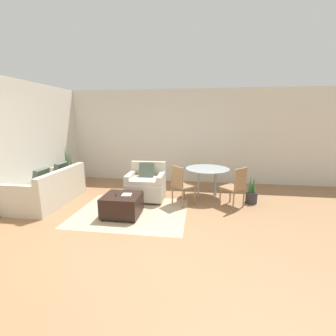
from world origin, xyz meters
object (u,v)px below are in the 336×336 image
object	(u,v)px
armchair	(146,184)
dining_table	(207,172)
dining_chair_near_left	(181,183)
potted_plant	(69,178)
tv_remote_primary	(116,195)
ottoman	(122,204)
couch	(50,191)
book_stack	(127,195)
dining_chair_near_right	(236,185)
potted_plant_small	(251,195)

from	to	relation	value
armchair	dining_table	bearing A→B (deg)	12.40
dining_chair_near_left	potted_plant	bearing A→B (deg)	164.43
tv_remote_primary	dining_chair_near_left	size ratio (longest dim) A/B	0.19
ottoman	dining_table	world-z (taller)	dining_table
potted_plant	dining_chair_near_left	bearing A→B (deg)	-15.57
armchair	potted_plant	bearing A→B (deg)	165.37
couch	potted_plant	size ratio (longest dim) A/B	1.42
book_stack	dining_chair_near_right	world-z (taller)	dining_chair_near_right
tv_remote_primary	armchair	bearing A→B (deg)	69.88
dining_chair_near_left	dining_chair_near_right	world-z (taller)	same
tv_remote_primary	dining_chair_near_right	bearing A→B (deg)	17.04
ottoman	dining_chair_near_right	distance (m)	2.43
armchair	dining_table	size ratio (longest dim) A/B	0.83
dining_chair_near_left	tv_remote_primary	bearing A→B (deg)	-148.81
book_stack	tv_remote_primary	xyz separation A→B (m)	(-0.23, 0.02, -0.01)
armchair	potted_plant_small	xyz separation A→B (m)	(2.47, 0.06, -0.17)
potted_plant	dining_chair_near_left	distance (m)	3.36
tv_remote_primary	dining_table	world-z (taller)	dining_table
couch	armchair	xyz separation A→B (m)	(2.12, 0.58, 0.07)
potted_plant	dining_table	distance (m)	3.86
ottoman	potted_plant	distance (m)	2.69
couch	ottoman	distance (m)	1.92
couch	tv_remote_primary	xyz separation A→B (m)	(1.75, -0.44, 0.15)
ottoman	book_stack	distance (m)	0.24
potted_plant_small	ottoman	bearing A→B (deg)	-158.24
dining_chair_near_right	potted_plant_small	size ratio (longest dim) A/B	1.34
dining_chair_near_right	ottoman	bearing A→B (deg)	-162.11
potted_plant_small	dining_chair_near_right	bearing A→B (deg)	-140.66
book_stack	potted_plant_small	xyz separation A→B (m)	(2.61, 1.11, -0.26)
book_stack	potted_plant_small	world-z (taller)	potted_plant_small
book_stack	armchair	bearing A→B (deg)	82.13
potted_plant	dining_chair_near_right	distance (m)	4.52
ottoman	dining_table	size ratio (longest dim) A/B	0.68
dining_table	potted_plant_small	bearing A→B (deg)	-14.13
ottoman	dining_chair_near_right	world-z (taller)	dining_chair_near_right
potted_plant_small	potted_plant	bearing A→B (deg)	173.44
couch	book_stack	bearing A→B (deg)	-13.23
armchair	potted_plant_small	size ratio (longest dim) A/B	1.30
armchair	book_stack	size ratio (longest dim) A/B	4.62
tv_remote_primary	potted_plant	size ratio (longest dim) A/B	0.14
dining_table	dining_chair_near_right	world-z (taller)	dining_chair_near_right
armchair	potted_plant	distance (m)	2.46
dining_chair_near_right	couch	bearing A→B (deg)	-175.89
ottoman	potted_plant_small	xyz separation A→B (m)	(2.72, 1.09, -0.05)
couch	dining_chair_near_right	bearing A→B (deg)	4.11
tv_remote_primary	couch	bearing A→B (deg)	165.77
dining_table	dining_chair_near_left	distance (m)	0.86
armchair	book_stack	bearing A→B (deg)	-97.87
dining_chair_near_left	dining_chair_near_right	distance (m)	1.20
potted_plant	dining_chair_near_left	size ratio (longest dim) A/B	1.33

